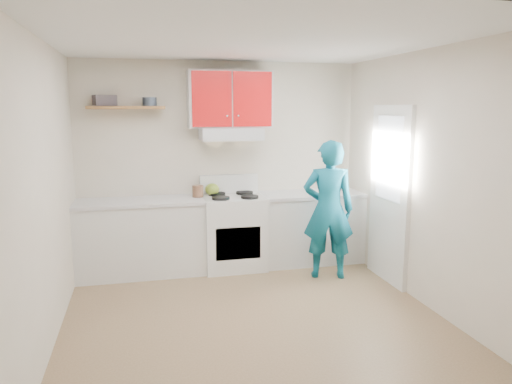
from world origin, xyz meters
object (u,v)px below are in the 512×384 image
object	(u,v)px
person	(328,210)
crock	(198,192)
kettle	(212,189)
stove	(233,232)
tin	(150,102)

from	to	relation	value
person	crock	bearing A→B (deg)	-8.73
crock	person	distance (m)	1.62
kettle	person	bearing A→B (deg)	-17.79
stove	kettle	distance (m)	0.61
stove	kettle	bearing A→B (deg)	148.74
kettle	person	distance (m)	1.49
crock	person	size ratio (longest dim) A/B	0.10
person	kettle	bearing A→B (deg)	-14.65
stove	person	size ratio (longest dim) A/B	0.56
kettle	stove	bearing A→B (deg)	-18.30
stove	crock	world-z (taller)	crock
tin	crock	world-z (taller)	tin
crock	person	xyz separation A→B (m)	(1.46, -0.68, -0.16)
tin	kettle	bearing A→B (deg)	-1.25
kettle	crock	xyz separation A→B (m)	(-0.19, -0.08, -0.01)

